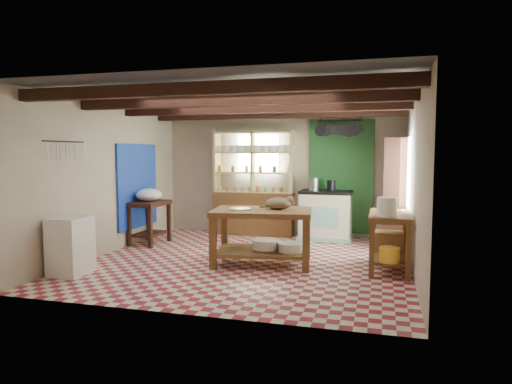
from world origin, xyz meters
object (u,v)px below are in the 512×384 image
(work_table, at_px, (262,237))
(right_counter, at_px, (389,242))
(stove, at_px, (326,215))
(cat, at_px, (279,203))
(white_cabinet, at_px, (71,246))
(prep_table, at_px, (149,223))

(work_table, distance_m, right_counter, 1.92)
(stove, distance_m, cat, 2.27)
(white_cabinet, bearing_deg, right_counter, 16.62)
(prep_table, relative_size, white_cabinet, 0.99)
(stove, xyz_separation_m, cat, (-0.48, -2.17, 0.46))
(work_table, bearing_deg, white_cabinet, -160.06)
(prep_table, height_order, white_cabinet, white_cabinet)
(work_table, xyz_separation_m, white_cabinet, (-2.49, -1.32, -0.02))
(prep_table, xyz_separation_m, right_counter, (4.38, -0.80, 0.01))
(stove, relative_size, cat, 2.45)
(white_cabinet, distance_m, cat, 3.12)
(work_table, relative_size, stove, 1.50)
(prep_table, relative_size, cat, 1.99)
(work_table, relative_size, right_counter, 1.28)
(prep_table, height_order, right_counter, right_counter)
(white_cabinet, xyz_separation_m, right_counter, (4.40, 1.46, 0.01))
(white_cabinet, bearing_deg, cat, 25.42)
(stove, relative_size, white_cabinet, 1.22)
(prep_table, bearing_deg, work_table, -18.66)
(work_table, height_order, stove, stove)
(prep_table, bearing_deg, white_cabinet, -88.18)
(work_table, xyz_separation_m, stove, (0.72, 2.26, 0.06))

